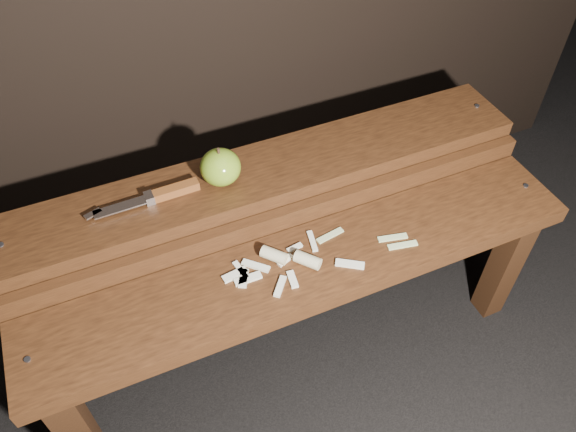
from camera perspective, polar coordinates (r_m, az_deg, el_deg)
name	(u,v)px	position (r m, az deg, el deg)	size (l,w,h in m)	color
ground	(297,345)	(1.54, 0.92, -12.98)	(60.00, 60.00, 0.00)	black
bench_front_tier	(311,284)	(1.21, 2.31, -6.96)	(1.20, 0.20, 0.42)	black
bench_rear_tier	(270,196)	(1.30, -1.87, 2.06)	(1.20, 0.21, 0.50)	black
apple	(220,167)	(1.19, -6.89, 4.95)	(0.09, 0.09, 0.09)	olive
knife	(162,194)	(1.20, -12.69, 2.16)	(0.24, 0.03, 0.02)	brown
apple_scraps	(293,260)	(1.16, 0.46, -4.50)	(0.41, 0.14, 0.03)	beige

